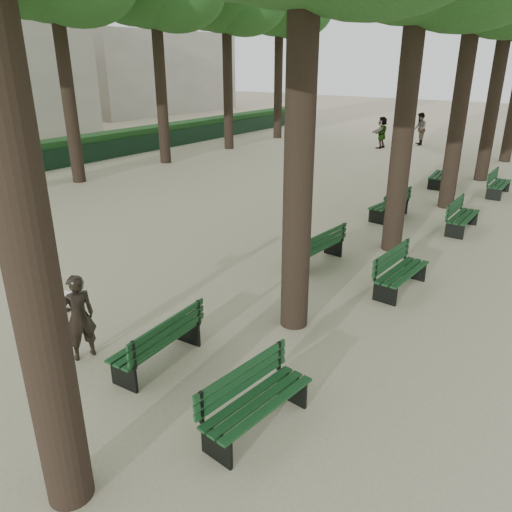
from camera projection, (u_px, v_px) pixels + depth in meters
The scene contains 16 objects.
ground at pixel (121, 371), 8.21m from camera, with size 120.00×120.00×0.00m, color #BEB590.
bench_left_0 at pixel (158, 350), 8.30m from camera, with size 0.69×1.83×0.92m.
bench_left_1 at pixel (316, 253), 12.37m from camera, with size 0.71×1.84×0.92m.
bench_left_2 at pixel (389, 210), 15.95m from camera, with size 0.76×1.85×0.92m.
bench_left_3 at pixel (439, 179), 19.93m from camera, with size 0.76×1.85×0.92m.
bench_right_0 at pixel (257, 412), 6.83m from camera, with size 0.75×1.85×0.92m.
bench_right_1 at pixel (401, 279), 10.94m from camera, with size 0.67×1.83×0.92m.
bench_right_2 at pixel (462, 222), 14.74m from camera, with size 0.58×1.80×0.92m.
bench_right_3 at pixel (498, 188), 18.53m from camera, with size 0.59×1.81×0.92m.
man_with_map at pixel (79, 317), 8.31m from camera, with size 0.66×0.67×1.53m.
pedestrian_d at pixel (511, 133), 28.32m from camera, with size 0.80×0.33×1.65m, color #262628.
pedestrian_a at pixel (420, 129), 29.03m from camera, with size 0.90×0.37×1.86m, color #262628.
pedestrian_e at pixel (382, 132), 28.13m from camera, with size 1.62×0.35×1.74m, color #262628.
fence at pixel (92, 153), 24.46m from camera, with size 0.08×42.00×0.90m, color black.
hedge at pixel (83, 148), 24.78m from camera, with size 1.20×42.00×1.20m, color #164017.
building_far at pixel (134, 72), 47.41m from camera, with size 12.00×16.00×7.00m, color #B7B2A3.
Camera 1 is at (5.84, -4.34, 4.79)m, focal length 35.00 mm.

